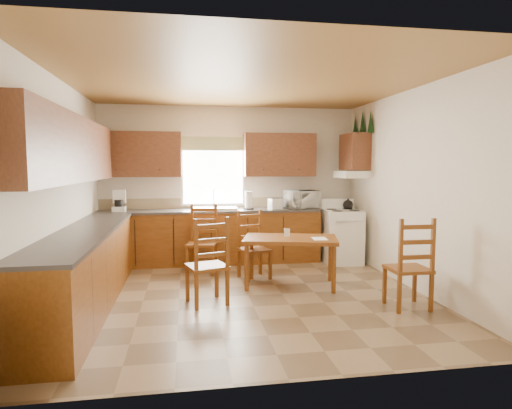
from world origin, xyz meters
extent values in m
plane|color=#806748|center=(0.00, 0.00, 0.00)|extent=(4.50, 4.50, 0.00)
plane|color=olive|center=(0.00, 0.00, 2.70)|extent=(4.50, 4.50, 0.00)
plane|color=beige|center=(-2.25, 0.00, 1.35)|extent=(4.50, 4.50, 0.00)
plane|color=beige|center=(2.25, 0.00, 1.35)|extent=(4.50, 4.50, 0.00)
plane|color=beige|center=(0.00, 2.25, 1.35)|extent=(4.50, 4.50, 0.00)
plane|color=beige|center=(0.00, -2.25, 1.35)|extent=(4.50, 4.50, 0.00)
cube|color=brown|center=(-0.38, 1.95, 0.44)|extent=(3.75, 0.60, 0.88)
cube|color=brown|center=(-1.95, -0.15, 0.44)|extent=(0.60, 3.60, 0.88)
cube|color=#3F3A38|center=(-0.38, 1.95, 0.90)|extent=(3.75, 0.63, 0.04)
cube|color=#3F3A38|center=(-1.95, -0.15, 0.90)|extent=(0.63, 3.60, 0.04)
cube|color=#998662|center=(-0.38, 2.24, 1.01)|extent=(3.75, 0.01, 0.18)
cube|color=brown|center=(-1.55, 2.08, 1.85)|extent=(1.41, 0.33, 0.75)
cube|color=brown|center=(0.86, 2.08, 1.85)|extent=(1.25, 0.33, 0.75)
cube|color=brown|center=(-2.08, -0.15, 1.85)|extent=(0.33, 3.60, 0.75)
cube|color=brown|center=(2.08, 1.65, 1.90)|extent=(0.33, 0.62, 0.62)
cube|color=white|center=(2.03, 1.65, 1.52)|extent=(0.44, 0.62, 0.12)
cube|color=white|center=(-0.30, 2.22, 1.55)|extent=(1.13, 0.02, 1.18)
cube|color=white|center=(-0.30, 2.21, 1.55)|extent=(1.05, 0.01, 1.10)
cube|color=#4B6D31|center=(-0.30, 2.19, 2.05)|extent=(1.19, 0.01, 0.24)
cube|color=silver|center=(-0.30, 1.95, 0.94)|extent=(0.75, 0.45, 0.04)
cone|color=#113513|center=(2.21, 1.33, 2.38)|extent=(0.22, 0.22, 0.36)
cone|color=#113513|center=(2.21, 1.65, 2.42)|extent=(0.22, 0.22, 0.36)
cone|color=#113513|center=(2.21, 1.97, 2.38)|extent=(0.22, 0.22, 0.36)
cube|color=white|center=(1.87, 1.60, 0.45)|extent=(0.65, 0.67, 0.89)
cube|color=white|center=(-1.87, 1.95, 1.09)|extent=(0.22, 0.25, 0.33)
cylinder|color=white|center=(0.29, 1.91, 1.08)|extent=(0.15, 0.15, 0.31)
cube|color=white|center=(0.75, 1.88, 1.01)|extent=(0.26, 0.22, 0.18)
imported|color=white|center=(1.24, 1.95, 1.08)|extent=(0.59, 0.49, 0.31)
cube|color=brown|center=(0.64, 0.36, 0.34)|extent=(1.41, 1.02, 0.68)
cube|color=brown|center=(-0.54, -0.23, 0.53)|extent=(0.55, 0.53, 1.06)
cube|color=brown|center=(1.78, -0.76, 0.54)|extent=(0.45, 0.43, 1.07)
cube|color=brown|center=(-0.54, 1.28, 0.53)|extent=(0.53, 0.51, 1.05)
cube|color=brown|center=(0.21, 0.84, 0.49)|extent=(0.51, 0.50, 0.99)
cube|color=white|center=(1.01, 0.20, 0.68)|extent=(0.22, 0.27, 0.00)
cube|color=white|center=(0.61, 0.44, 0.73)|extent=(0.08, 0.05, 0.11)
camera|label=1|loc=(-0.77, -5.33, 1.67)|focal=30.00mm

